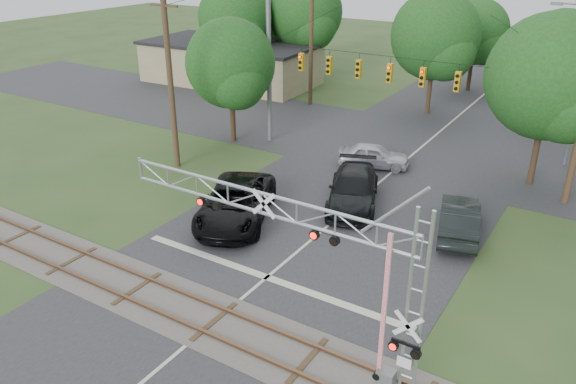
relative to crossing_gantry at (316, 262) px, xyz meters
The scene contains 13 objects.
ground 6.34m from the crossing_gantry, 159.61° to the right, with size 160.00×160.00×0.00m, color #2C4620.
road_main 10.36m from the crossing_gantry, 117.88° to the left, with size 14.00×90.00×0.02m, color #262628.
road_cross 23.18m from the crossing_gantry, 101.19° to the left, with size 90.00×12.00×0.02m, color #262628.
railroad_track 6.12m from the crossing_gantry, behind, with size 90.00×3.20×0.17m.
crossing_gantry is the anchor object (origin of this frame).
traffic_signal_span 18.76m from the crossing_gantry, 101.00° to the left, with size 19.34×0.36×11.50m.
pickup_black 11.89m from the crossing_gantry, 139.43° to the left, with size 3.11×6.75×1.88m, color black.
car_dark 13.37m from the crossing_gantry, 110.31° to the left, with size 2.49×6.12×1.78m, color black.
sedan_silver 18.89m from the crossing_gantry, 108.08° to the left, with size 1.74×4.33×1.47m, color #B2B3BA.
suv_dark 12.40m from the crossing_gantry, 84.16° to the left, with size 1.78×5.10×1.68m, color black.
commercial_building 40.55m from the crossing_gantry, 131.02° to the left, with size 16.92×9.27×3.85m.
utility_poles 21.94m from the crossing_gantry, 93.10° to the left, with size 26.62×30.58×13.84m.
treeline 32.97m from the crossing_gantry, 101.99° to the left, with size 49.77×29.35×9.95m.
Camera 1 is at (11.28, -10.88, 13.08)m, focal length 35.00 mm.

